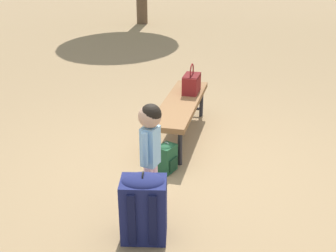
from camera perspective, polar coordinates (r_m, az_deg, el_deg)
name	(u,v)px	position (r m, az deg, el deg)	size (l,w,h in m)	color
ground_plane	(182,171)	(4.38, 1.89, -6.10)	(40.00, 40.00, 0.00)	#8C704C
park_bench	(181,106)	(4.99, 1.72, 2.74)	(1.65, 0.71, 0.45)	brown
handbag	(192,83)	(5.24, 3.20, 5.86)	(0.35, 0.24, 0.37)	maroon
child_standing	(150,140)	(3.55, -2.39, -1.85)	(0.24, 0.20, 0.96)	#E5B2C6
backpack_large	(144,205)	(3.33, -3.29, -10.64)	(0.32, 0.35, 0.59)	#191E4C
backpack_small	(167,156)	(4.30, -0.17, -4.13)	(0.24, 0.23, 0.33)	#1E4C2D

